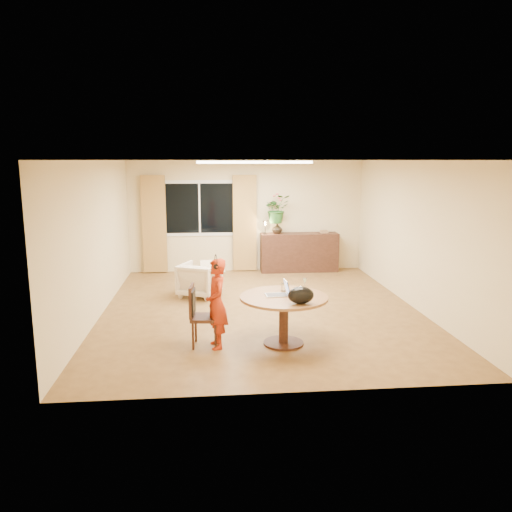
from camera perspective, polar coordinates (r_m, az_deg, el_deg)
The scene contains 24 objects.
floor at distance 8.90m, azimuth 0.52°, elevation -6.10°, with size 6.50×6.50×0.00m, color brown.
ceiling at distance 8.51m, azimuth 0.55°, elevation 10.88°, with size 6.50×6.50×0.00m, color white.
wall_back at distance 11.82m, azimuth -1.09°, elevation 4.56°, with size 5.50×5.50×0.00m, color #D6BD8B.
wall_left at distance 8.77m, azimuth -17.65°, elevation 1.84°, with size 6.50×6.50×0.00m, color #D6BD8B.
wall_right at distance 9.30m, azimuth 17.65°, elevation 2.34°, with size 6.50×6.50×0.00m, color #D6BD8B.
window at distance 11.75m, azimuth -6.47°, elevation 5.44°, with size 1.70×0.03×1.30m.
curtain_left at distance 11.78m, azimuth -11.56°, elevation 3.56°, with size 0.55×0.08×2.25m, color olive.
curtain_right at distance 11.74m, azimuth -1.30°, elevation 3.75°, with size 0.55×0.08×2.25m, color olive.
ceiling_panel at distance 9.71m, azimuth -0.19°, elevation 10.67°, with size 2.20×0.35×0.05m, color white.
dining_table at distance 7.12m, azimuth 3.20°, elevation -5.77°, with size 1.25×1.25×0.71m.
dining_chair at distance 7.12m, azimuth -5.84°, elevation -6.82°, with size 0.42×0.39×0.88m, color black, non-canonical shape.
child at distance 7.00m, azimuth -4.53°, elevation -5.44°, with size 0.30×0.46×1.27m, color red.
laptop at distance 7.07m, azimuth 2.38°, elevation -3.65°, with size 0.34×0.22×0.22m, color #B7B7BC, non-canonical shape.
tumbler at distance 7.34m, azimuth 3.18°, elevation -3.57°, with size 0.08×0.08×0.11m, color white, non-canonical shape.
wine_glass at distance 7.34m, azimuth 5.59°, elevation -3.28°, with size 0.07×0.07×0.20m, color white, non-canonical shape.
pot_lid at distance 7.45m, azimuth 5.14°, elevation -3.69°, with size 0.21×0.21×0.03m, color white, non-canonical shape.
handbag at distance 6.69m, azimuth 5.15°, elevation -4.50°, with size 0.35×0.21×0.24m, color black, non-canonical shape.
armchair at distance 9.74m, azimuth -6.47°, elevation -2.69°, with size 0.70×0.72×0.65m, color beige.
throw at distance 9.60m, azimuth -5.01°, elevation -0.77°, with size 0.45×0.55×0.03m, color beige, non-canonical shape.
sideboard at distance 11.86m, azimuth 4.95°, elevation 0.42°, with size 1.82×0.45×0.91m, color black.
vase at distance 11.69m, azimuth 2.44°, elevation 3.17°, with size 0.24×0.24×0.25m, color black.
bouquet at distance 11.64m, azimuth 2.39°, elevation 5.39°, with size 0.59×0.51×0.66m, color #266626.
book_stack at distance 11.91m, azimuth 7.78°, elevation 2.80°, with size 0.18×0.14×0.07m, color brown, non-canonical shape.
desk_lamp at distance 11.60m, azimuth 1.06°, elevation 3.32°, with size 0.13×0.13×0.33m, color black, non-canonical shape.
Camera 1 is at (-0.88, -8.47, 2.59)m, focal length 35.00 mm.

